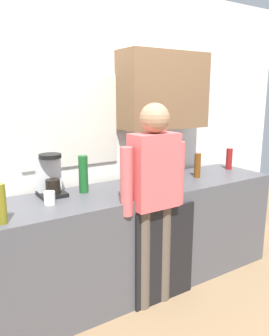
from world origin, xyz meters
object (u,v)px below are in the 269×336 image
object	(u,v)px
bottle_amber_beer	(197,165)
bottle_green_wine	(83,174)
potted_plant	(171,175)
coffee_maker	(50,177)
cup_terracotta_mug	(125,189)
bottle_red_vinegar	(229,159)
cup_blue_mug	(126,193)
person_at_sink	(154,190)
bottle_olive_oil	(1,204)
cup_white_mug	(50,198)
bottle_clear_soda	(134,174)

from	to	relation	value
bottle_amber_beer	bottle_green_wine	size ratio (longest dim) A/B	0.77
bottle_green_wine	potted_plant	bearing A→B (deg)	-28.42
coffee_maker	bottle_green_wine	size ratio (longest dim) A/B	1.10
bottle_green_wine	cup_terracotta_mug	xyz separation A→B (m)	(0.25, -0.23, -0.10)
cup_terracotta_mug	bottle_amber_beer	bearing A→B (deg)	6.87
cup_terracotta_mug	potted_plant	world-z (taller)	potted_plant
bottle_red_vinegar	coffee_maker	bearing A→B (deg)	176.43
cup_blue_mug	potted_plant	bearing A→B (deg)	-0.51
cup_blue_mug	person_at_sink	distance (m)	0.21
bottle_amber_beer	bottle_red_vinegar	distance (m)	0.52
coffee_maker	cup_terracotta_mug	xyz separation A→B (m)	(0.50, -0.30, -0.10)
coffee_maker	bottle_amber_beer	size ratio (longest dim) A/B	1.43
cup_blue_mug	cup_terracotta_mug	xyz separation A→B (m)	(0.05, 0.10, -0.00)
bottle_olive_oil	coffee_maker	bearing A→B (deg)	42.55
potted_plant	cup_blue_mug	bearing A→B (deg)	179.49
cup_white_mug	cup_terracotta_mug	world-z (taller)	cup_white_mug
bottle_clear_soda	bottle_olive_oil	bearing A→B (deg)	-171.83
bottle_red_vinegar	person_at_sink	world-z (taller)	person_at_sink
bottle_amber_beer	cup_white_mug	xyz separation A→B (m)	(-1.43, -0.02, -0.07)
bottle_green_wine	bottle_red_vinegar	bearing A→B (deg)	-1.76
bottle_clear_soda	person_at_sink	bearing A→B (deg)	-82.87
potted_plant	person_at_sink	world-z (taller)	person_at_sink
bottle_olive_oil	cup_blue_mug	distance (m)	0.89
cup_blue_mug	bottle_clear_soda	bearing A→B (deg)	42.30
bottle_clear_soda	bottle_red_vinegar	world-z (taller)	bottle_clear_soda
bottle_amber_beer	person_at_sink	size ratio (longest dim) A/B	0.14
coffee_maker	bottle_clear_soda	world-z (taller)	coffee_maker
cup_white_mug	cup_blue_mug	world-z (taller)	cup_blue_mug
coffee_maker	bottle_clear_soda	bearing A→B (deg)	-22.83
bottle_amber_beer	coffee_maker	bearing A→B (deg)	171.90
cup_terracotta_mug	potted_plant	size ratio (longest dim) A/B	0.40
bottle_clear_soda	bottle_green_wine	distance (m)	0.40
cup_terracotta_mug	cup_blue_mug	bearing A→B (deg)	-117.77
potted_plant	person_at_sink	distance (m)	0.26
bottle_clear_soda	cup_white_mug	bearing A→B (deg)	176.40
cup_white_mug	person_at_sink	bearing A→B (deg)	-21.27
person_at_sink	cup_terracotta_mug	bearing A→B (deg)	120.25
bottle_olive_oil	potted_plant	world-z (taller)	bottle_olive_oil
bottle_green_wine	bottle_amber_beer	bearing A→B (deg)	-6.49
cup_white_mug	bottle_red_vinegar	bearing A→B (deg)	2.77
bottle_olive_oil	cup_terracotta_mug	size ratio (longest dim) A/B	2.72
bottle_clear_soda	person_at_sink	world-z (taller)	person_at_sink
bottle_green_wine	cup_white_mug	bearing A→B (deg)	-156.38
bottle_clear_soda	bottle_green_wine	bearing A→B (deg)	152.19
cup_white_mug	bottle_olive_oil	bearing A→B (deg)	-151.75
bottle_green_wine	potted_plant	size ratio (longest dim) A/B	1.30
cup_blue_mug	cup_terracotta_mug	distance (m)	0.12
bottle_amber_beer	cup_white_mug	world-z (taller)	bottle_amber_beer
bottle_clear_soda	person_at_sink	size ratio (longest dim) A/B	0.17
bottle_green_wine	cup_white_mug	xyz separation A→B (m)	(-0.33, -0.14, -0.10)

